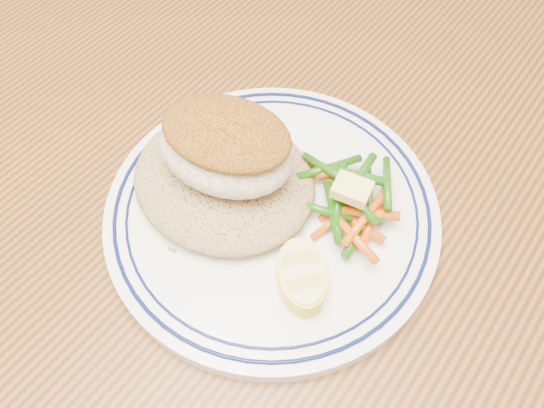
{
  "coord_description": "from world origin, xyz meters",
  "views": [
    {
      "loc": [
        0.17,
        -0.22,
        1.13
      ],
      "look_at": [
        0.02,
        -0.03,
        0.77
      ],
      "focal_mm": 35.0,
      "sensor_mm": 36.0,
      "label": 1
    }
  ],
  "objects_px": {
    "fish_fillet": "(225,147)",
    "vegetable_pile": "(350,198)",
    "lemon_wedge": "(302,276)",
    "plate": "(272,211)",
    "rice_pilaf": "(224,177)",
    "dining_table": "(273,234)"
  },
  "relations": [
    {
      "from": "lemon_wedge",
      "to": "rice_pilaf",
      "type": "bearing_deg",
      "value": 162.64
    },
    {
      "from": "dining_table",
      "to": "fish_fillet",
      "type": "height_order",
      "value": "fish_fillet"
    },
    {
      "from": "plate",
      "to": "fish_fillet",
      "type": "bearing_deg",
      "value": -174.2
    },
    {
      "from": "plate",
      "to": "rice_pilaf",
      "type": "relative_size",
      "value": 1.75
    },
    {
      "from": "fish_fillet",
      "to": "vegetable_pile",
      "type": "bearing_deg",
      "value": 24.72
    },
    {
      "from": "rice_pilaf",
      "to": "vegetable_pile",
      "type": "relative_size",
      "value": 1.44
    },
    {
      "from": "vegetable_pile",
      "to": "dining_table",
      "type": "bearing_deg",
      "value": -175.51
    },
    {
      "from": "vegetable_pile",
      "to": "fish_fillet",
      "type": "bearing_deg",
      "value": -155.28
    },
    {
      "from": "rice_pilaf",
      "to": "fish_fillet",
      "type": "distance_m",
      "value": 0.04
    },
    {
      "from": "rice_pilaf",
      "to": "lemon_wedge",
      "type": "height_order",
      "value": "rice_pilaf"
    },
    {
      "from": "rice_pilaf",
      "to": "fish_fillet",
      "type": "bearing_deg",
      "value": 67.24
    },
    {
      "from": "rice_pilaf",
      "to": "lemon_wedge",
      "type": "relative_size",
      "value": 2.11
    },
    {
      "from": "vegetable_pile",
      "to": "plate",
      "type": "bearing_deg",
      "value": -142.67
    },
    {
      "from": "dining_table",
      "to": "vegetable_pile",
      "type": "height_order",
      "value": "vegetable_pile"
    },
    {
      "from": "vegetable_pile",
      "to": "lemon_wedge",
      "type": "height_order",
      "value": "vegetable_pile"
    },
    {
      "from": "rice_pilaf",
      "to": "fish_fillet",
      "type": "xyz_separation_m",
      "value": [
        0.0,
        0.0,
        0.04
      ]
    },
    {
      "from": "lemon_wedge",
      "to": "plate",
      "type": "bearing_deg",
      "value": 145.43
    },
    {
      "from": "fish_fillet",
      "to": "lemon_wedge",
      "type": "bearing_deg",
      "value": -19.86
    },
    {
      "from": "lemon_wedge",
      "to": "dining_table",
      "type": "bearing_deg",
      "value": 138.68
    },
    {
      "from": "dining_table",
      "to": "plate",
      "type": "height_order",
      "value": "plate"
    },
    {
      "from": "fish_fillet",
      "to": "dining_table",
      "type": "bearing_deg",
      "value": 63.53
    },
    {
      "from": "lemon_wedge",
      "to": "fish_fillet",
      "type": "bearing_deg",
      "value": 160.14
    }
  ]
}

